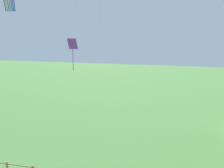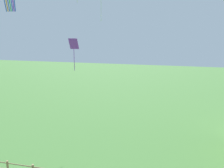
# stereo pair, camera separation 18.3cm
# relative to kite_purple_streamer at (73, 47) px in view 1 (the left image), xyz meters

# --- Properties ---
(kite_purple_streamer) EXTENTS (0.89, 0.70, 2.99)m
(kite_purple_streamer) POSITION_rel_kite_purple_streamer_xyz_m (0.00, 0.00, 0.00)
(kite_purple_streamer) COLOR purple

